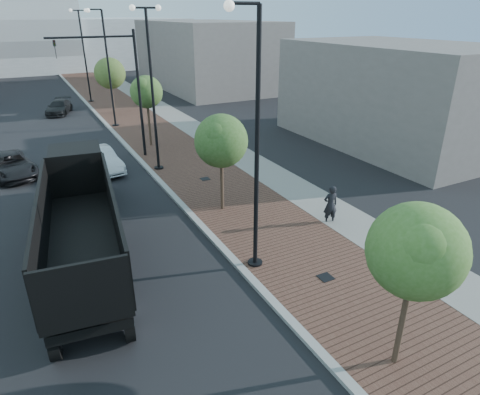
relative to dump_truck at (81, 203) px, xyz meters
name	(u,v)px	position (x,y,z in m)	size (l,w,h in m)	color
sidewalk	(132,110)	(8.21, 24.07, -1.33)	(7.00, 140.00, 0.12)	#4C2D23
concrete_strip	(158,107)	(10.91, 24.07, -1.32)	(2.40, 140.00, 0.13)	slate
curb	(96,113)	(4.71, 24.07, -1.32)	(0.30, 140.00, 0.14)	gray
dump_truck	(81,203)	(0.00, 0.00, 0.00)	(3.94, 13.52, 3.29)	black
white_sedan	(100,160)	(2.15, 7.57, -0.68)	(1.50, 4.31, 1.42)	white
dark_car_mid	(10,165)	(-2.71, 9.21, -0.72)	(2.21, 4.80, 1.33)	black
dark_car_far	(59,107)	(1.67, 25.69, -0.75)	(1.77, 4.36, 1.26)	black
pedestrian	(330,205)	(10.06, -4.43, -0.46)	(0.68, 0.45, 1.86)	black
streetlight_1	(254,159)	(5.19, -5.93, 2.96)	(1.44, 0.56, 9.21)	black
streetlight_2	(152,91)	(5.31, 6.07, 3.43)	(1.72, 0.56, 9.28)	black
streetlight_3	(108,74)	(5.19, 18.07, 2.96)	(1.44, 0.56, 9.21)	black
streetlight_4	(85,56)	(5.31, 30.07, 3.43)	(1.72, 0.56, 9.28)	black
traffic_mast	(124,82)	(4.41, 9.07, 3.60)	(5.09, 0.20, 8.00)	black
tree_0	(417,250)	(6.35, -11.90, 2.22)	(2.44, 2.40, 4.82)	#382619
tree_1	(222,141)	(6.35, -0.90, 2.12)	(2.50, 2.47, 4.75)	#382619
tree_2	(147,92)	(6.35, 11.10, 2.50)	(2.29, 2.22, 5.02)	#382619
tree_3	(110,73)	(6.35, 23.10, 2.39)	(2.83, 2.83, 5.20)	#382619
convention_center	(33,31)	(2.71, 69.07, 4.62)	(50.00, 30.00, 50.00)	#A5ACAF
commercial_block_ne	(206,55)	(20.71, 34.07, 2.61)	(12.00, 22.00, 8.00)	#68615E
commercial_block_e	(397,94)	(22.71, 4.07, 2.11)	(10.00, 16.00, 7.00)	#615A57
utility_cover_1	(326,277)	(7.11, -7.93, -1.26)	(0.50, 0.50, 0.02)	black
utility_cover_2	(205,179)	(7.11, 3.07, -1.26)	(0.50, 0.50, 0.02)	black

